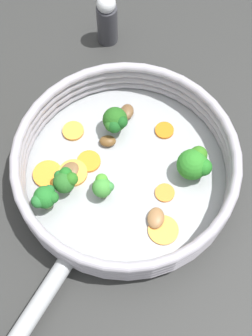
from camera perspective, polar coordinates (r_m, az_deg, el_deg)
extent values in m
plane|color=#282827|center=(0.72, 0.00, -1.01)|extent=(4.00, 4.00, 0.00)
cylinder|color=#939699|center=(0.71, 0.00, -0.77)|extent=(0.31, 0.31, 0.01)
torus|color=#95909A|center=(0.70, 0.00, -0.27)|extent=(0.33, 0.33, 0.01)
torus|color=#95909A|center=(0.68, 0.00, 0.25)|extent=(0.33, 0.33, 0.01)
torus|color=#95909A|center=(0.67, 0.00, 0.79)|extent=(0.33, 0.33, 0.01)
torus|color=#95909A|center=(0.66, 0.00, 1.35)|extent=(0.33, 0.33, 0.01)
cylinder|color=#999B9E|center=(0.65, -12.51, -18.67)|extent=(0.07, 0.21, 0.02)
sphere|color=#969B96|center=(0.67, -9.08, -8.84)|extent=(0.01, 0.01, 0.01)
sphere|color=#92989A|center=(0.65, -3.89, -11.92)|extent=(0.01, 0.01, 0.01)
cylinder|color=gold|center=(0.71, -6.48, -0.60)|extent=(0.05, 0.05, 0.01)
cylinder|color=orange|center=(0.71, -4.55, 0.81)|extent=(0.04, 0.04, 0.00)
cylinder|color=orange|center=(0.74, -6.46, 4.51)|extent=(0.04, 0.04, 0.01)
cylinder|color=orange|center=(0.69, 4.75, -3.03)|extent=(0.03, 0.03, 0.00)
cylinder|color=orange|center=(0.74, 4.70, 4.60)|extent=(0.03, 0.03, 0.00)
cylinder|color=orange|center=(0.71, -9.52, -0.75)|extent=(0.06, 0.06, 0.01)
cylinder|color=orange|center=(0.67, 4.57, -7.54)|extent=(0.06, 0.06, 0.00)
cylinder|color=#759458|center=(0.70, 7.87, -0.31)|extent=(0.01, 0.01, 0.02)
sphere|color=#277521|center=(0.69, 8.08, 0.42)|extent=(0.05, 0.05, 0.05)
sphere|color=#206C1F|center=(0.68, 9.40, 0.11)|extent=(0.03, 0.03, 0.03)
sphere|color=#2F6E1A|center=(0.69, 8.83, 1.60)|extent=(0.03, 0.03, 0.03)
cylinder|color=#678D50|center=(0.68, -2.88, -2.91)|extent=(0.02, 0.02, 0.02)
sphere|color=#3B8632|center=(0.67, -2.94, -2.38)|extent=(0.03, 0.03, 0.03)
sphere|color=#438F29|center=(0.67, -2.99, -1.44)|extent=(0.02, 0.02, 0.02)
sphere|color=#378039|center=(0.67, -2.07, -2.30)|extent=(0.01, 0.01, 0.01)
cylinder|color=#7FA660|center=(0.68, -9.61, -4.13)|extent=(0.01, 0.01, 0.02)
sphere|color=#1E6723|center=(0.67, -9.87, -3.51)|extent=(0.03, 0.03, 0.03)
sphere|color=#1C6020|center=(0.66, -8.95, -3.56)|extent=(0.02, 0.02, 0.02)
sphere|color=#1D5F25|center=(0.67, -9.31, -2.68)|extent=(0.02, 0.02, 0.02)
sphere|color=#22672A|center=(0.66, -10.69, -4.00)|extent=(0.02, 0.02, 0.02)
cylinder|color=#6EA159|center=(0.73, -1.32, 5.15)|extent=(0.01, 0.01, 0.02)
sphere|color=#1F5719|center=(0.72, -1.35, 5.95)|extent=(0.04, 0.04, 0.04)
sphere|color=#164E19|center=(0.70, -0.53, 5.65)|extent=(0.02, 0.02, 0.02)
sphere|color=#225C1D|center=(0.71, -1.82, 5.22)|extent=(0.02, 0.02, 0.02)
sphere|color=#164F1A|center=(0.71, -1.45, 5.14)|extent=(0.02, 0.02, 0.02)
cylinder|color=#8BB667|center=(0.69, -7.39, -2.31)|extent=(0.01, 0.01, 0.02)
sphere|color=#245D21|center=(0.68, -7.56, -1.74)|extent=(0.03, 0.03, 0.03)
sphere|color=#1B611D|center=(0.67, -7.38, -0.68)|extent=(0.02, 0.02, 0.02)
sphere|color=#256419|center=(0.67, -6.68, -1.34)|extent=(0.02, 0.02, 0.02)
sphere|color=#1B6023|center=(0.68, -8.12, -0.94)|extent=(0.02, 0.02, 0.02)
ellipsoid|color=brown|center=(0.75, 0.10, 6.85)|extent=(0.03, 0.04, 0.01)
ellipsoid|color=olive|center=(0.67, 3.65, -6.11)|extent=(0.04, 0.04, 0.01)
ellipsoid|color=brown|center=(0.72, -2.25, 3.29)|extent=(0.03, 0.03, 0.01)
ellipsoid|color=brown|center=(0.71, -6.97, -0.44)|extent=(0.03, 0.04, 0.01)
cylinder|color=#333338|center=(0.84, -2.30, 17.10)|extent=(0.04, 0.04, 0.07)
sphere|color=silver|center=(0.80, -2.43, 19.37)|extent=(0.03, 0.03, 0.03)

